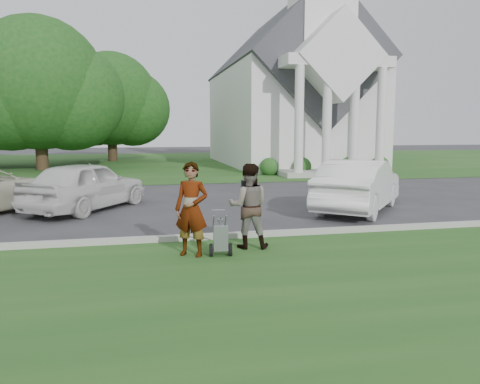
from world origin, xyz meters
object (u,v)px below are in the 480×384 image
object	(u,v)px
tree_left	(38,90)
person_left	(192,210)
tree_back	(111,103)
person_right	(248,207)
striping_cart	(221,239)
car_b	(86,185)
church	(289,84)
car_d	(359,185)
parking_meter_near	(244,204)

from	to	relation	value
tree_left	person_left	distance (m)	24.26
tree_back	person_right	distance (m)	30.96
striping_cart	tree_back	bearing A→B (deg)	103.00
striping_cart	car_b	distance (m)	7.29
church	car_d	world-z (taller)	church
person_right	person_left	bearing A→B (deg)	29.19
tree_left	car_d	xyz separation A→B (m)	(13.09, -18.45, -4.28)
person_left	tree_left	bearing A→B (deg)	135.39
tree_back	car_d	distance (m)	28.24
tree_left	car_d	size ratio (longest dim) A/B	2.11
striping_cart	car_b	world-z (taller)	car_b
striping_cart	parking_meter_near	xyz separation A→B (m)	(0.69, 0.89, 0.58)
church	person_left	xyz separation A→B (m)	(-9.81, -23.92, -4.96)
person_left	parking_meter_near	world-z (taller)	person_left
striping_cart	person_left	size ratio (longest dim) A/B	0.49
church	person_right	distance (m)	25.51
person_left	parking_meter_near	bearing A→B (deg)	58.36
person_left	car_d	xyz separation A→B (m)	(5.89, 4.35, -0.15)
church	tree_back	bearing A→B (deg)	152.15
tree_left	car_b	size ratio (longest dim) A/B	2.23
tree_left	person_right	size ratio (longest dim) A/B	5.66
church	person_right	xyz separation A→B (m)	(-8.51, -23.52, -5.00)
person_right	car_b	distance (m)	7.19
church	car_d	xyz separation A→B (m)	(-3.92, -19.57, -5.11)
car_d	car_b	bearing A→B (deg)	26.48
parking_meter_near	car_d	world-z (taller)	car_d
tree_back	person_left	distance (m)	31.19
tree_left	tree_back	world-z (taller)	tree_left
church	car_b	xyz separation A→B (m)	(-12.56, -17.58, -5.13)
person_left	church	bearing A→B (deg)	95.56
person_left	car_d	size ratio (longest dim) A/B	0.39
church	tree_left	world-z (taller)	church
tree_left	car_d	world-z (taller)	tree_left
church	striping_cart	world-z (taller)	church
car_b	car_d	distance (m)	8.86
tree_back	car_b	distance (m)	24.77
church	parking_meter_near	bearing A→B (deg)	-110.24
tree_left	person_right	world-z (taller)	tree_left
church	person_left	distance (m)	26.33
church	car_d	distance (m)	20.61
tree_back	car_b	xyz separation A→B (m)	(0.45, -24.46, -3.92)
church	parking_meter_near	world-z (taller)	church
tree_back	striping_cart	size ratio (longest dim) A/B	10.10
parking_meter_near	car_b	distance (m)	6.88
striping_cart	person_left	bearing A→B (deg)	172.64
person_left	car_b	xyz separation A→B (m)	(-2.75, 6.34, -0.17)
parking_meter_near	person_left	bearing A→B (deg)	-149.50
church	person_right	bearing A→B (deg)	-109.89
church	car_b	distance (m)	22.21
tree_left	tree_back	bearing A→B (deg)	63.43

